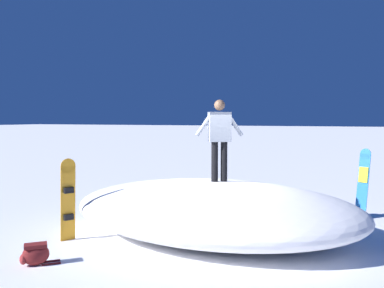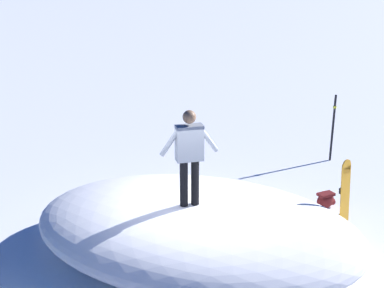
% 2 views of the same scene
% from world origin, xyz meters
% --- Properties ---
extents(ground, '(240.00, 240.00, 0.00)m').
position_xyz_m(ground, '(0.00, 0.00, 0.00)').
color(ground, white).
extents(snow_mound, '(6.15, 4.21, 1.11)m').
position_xyz_m(snow_mound, '(-0.04, -0.27, 0.55)').
color(snow_mound, white).
rests_on(snow_mound, ground).
extents(snowboarder_standing, '(0.91, 0.64, 1.70)m').
position_xyz_m(snowboarder_standing, '(-0.00, -0.05, 2.09)').
color(snowboarder_standing, black).
rests_on(snowboarder_standing, snow_mound).
extents(snowboard_primary_upright, '(0.25, 0.31, 1.64)m').
position_xyz_m(snowboard_primary_upright, '(-2.56, -1.73, 0.85)').
color(snowboard_primary_upright, orange).
rests_on(snowboard_primary_upright, ground).
extents(backpack_far, '(0.59, 0.58, 0.36)m').
position_xyz_m(backpack_far, '(-2.16, -3.02, 0.19)').
color(backpack_far, maroon).
rests_on(backpack_far, ground).
extents(trail_marker_pole, '(0.10, 0.10, 1.85)m').
position_xyz_m(trail_marker_pole, '(-2.05, -6.14, 0.97)').
color(trail_marker_pole, black).
rests_on(trail_marker_pole, ground).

